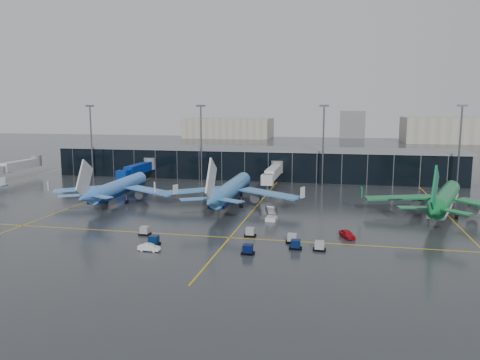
% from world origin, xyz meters
% --- Properties ---
extents(ground, '(600.00, 600.00, 0.00)m').
position_xyz_m(ground, '(0.00, 0.00, 0.00)').
color(ground, '#282B2D').
rests_on(ground, ground).
extents(terminal_pier, '(142.00, 17.00, 10.70)m').
position_xyz_m(terminal_pier, '(0.00, 62.00, 5.42)').
color(terminal_pier, black).
rests_on(terminal_pier, ground).
extents(jet_bridges, '(94.00, 27.50, 7.20)m').
position_xyz_m(jet_bridges, '(-35.00, 42.99, 4.55)').
color(jet_bridges, '#595B60').
rests_on(jet_bridges, ground).
extents(flood_masts, '(203.00, 0.50, 25.50)m').
position_xyz_m(flood_masts, '(5.00, 50.00, 13.81)').
color(flood_masts, '#595B60').
rests_on(flood_masts, ground).
extents(distant_hangars, '(260.00, 71.00, 22.00)m').
position_xyz_m(distant_hangars, '(49.94, 270.08, 8.79)').
color(distant_hangars, '#B2AD99').
rests_on(distant_hangars, ground).
extents(taxi_lines, '(220.00, 120.00, 0.02)m').
position_xyz_m(taxi_lines, '(10.00, 10.61, 0.01)').
color(taxi_lines, gold).
rests_on(taxi_lines, ground).
extents(airliner_arkefly, '(37.44, 42.16, 12.47)m').
position_xyz_m(airliner_arkefly, '(-26.45, 12.76, 6.23)').
color(airliner_arkefly, '#4584E3').
rests_on(airliner_arkefly, ground).
extents(airliner_klm_near, '(38.78, 44.05, 13.42)m').
position_xyz_m(airliner_klm_near, '(3.58, 14.10, 6.71)').
color(airliner_klm_near, '#3A7BC1').
rests_on(airliner_klm_near, ground).
extents(airliner_aer_lingus, '(48.07, 51.42, 12.97)m').
position_xyz_m(airliner_aer_lingus, '(53.92, 13.02, 6.49)').
color(airliner_aer_lingus, '#0D7433').
rests_on(airliner_aer_lingus, ground).
extents(baggage_carts, '(35.98, 12.57, 1.70)m').
position_xyz_m(baggage_carts, '(13.16, -18.91, 0.76)').
color(baggage_carts, black).
rests_on(baggage_carts, ground).
extents(mobile_airstair, '(2.34, 3.30, 3.45)m').
position_xyz_m(mobile_airstair, '(15.81, 0.30, 0.77)').
color(mobile_airstair, silver).
rests_on(mobile_airstair, ground).
extents(service_van_red, '(3.52, 4.74, 1.50)m').
position_xyz_m(service_van_red, '(31.96, -10.51, 0.75)').
color(service_van_red, red).
rests_on(service_van_red, ground).
extents(service_van_white, '(4.02, 1.62, 1.30)m').
position_xyz_m(service_van_white, '(-1.75, -26.05, 0.65)').
color(service_van_white, white).
rests_on(service_van_white, ground).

